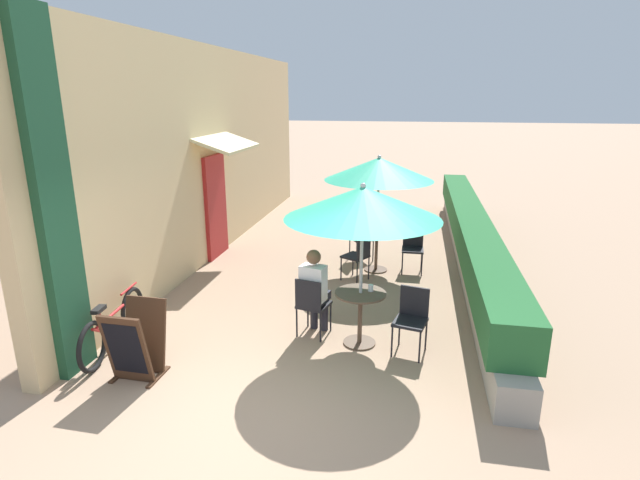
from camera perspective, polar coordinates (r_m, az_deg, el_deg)
The scene contains 17 objects.
ground_plane at distance 5.59m, azimuth -8.50°, elevation -19.68°, with size 120.00×120.00×0.00m, color #9E7F66.
cafe_facade_wall at distance 10.81m, azimuth -11.99°, elevation 9.70°, with size 0.98×11.60×4.20m.
planter_hedge at distance 10.38m, azimuth 16.75°, elevation 0.35°, with size 0.60×10.60×1.01m.
patio_table_near at distance 6.75m, azimuth 4.61°, elevation -7.88°, with size 0.69×0.69×0.75m.
patio_umbrella_near at distance 6.30m, azimuth 4.91°, elevation 4.25°, with size 2.01×2.01×2.21m.
cafe_chair_near_left at distance 6.65m, azimuth 10.45°, elevation -8.44°, with size 0.48×0.48×0.87m.
cafe_chair_near_right at distance 6.92m, azimuth -0.98°, elevation -7.12°, with size 0.48×0.48×0.87m.
seated_patron_near_right at distance 6.95m, azimuth -0.59°, elevation -5.50°, with size 0.40×0.46×1.25m.
coffee_cup_near at distance 6.70m, azimuth 5.81°, elevation -5.47°, with size 0.07×0.07×0.09m.
patio_table_mid at distance 9.56m, azimuth 6.47°, elevation -0.57°, with size 0.69×0.69×0.75m.
patio_umbrella_mid at distance 9.25m, azimuth 6.76°, elevation 8.07°, with size 2.01×2.01×2.21m.
cafe_chair_mid_left at distance 8.98m, azimuth 4.44°, elevation -1.58°, with size 0.54×0.54×0.87m.
cafe_chair_mid_right at distance 9.62m, azimuth 10.56°, elevation -0.59°, with size 0.40×0.40×0.87m.
cafe_chair_mid_back at distance 10.12m, azimuth 4.38°, elevation 0.49°, with size 0.55×0.55×0.87m.
coffee_cup_mid at distance 9.51m, azimuth 7.38°, elevation 1.09°, with size 0.07×0.07×0.09m.
bicycle_leaning at distance 7.21m, azimuth -22.52°, elevation -9.03°, with size 0.24×1.74×0.73m.
menu_board at distance 6.41m, azimuth -20.24°, elevation -10.91°, with size 0.56×0.64×0.91m.
Camera 1 is at (1.60, -4.24, 3.27)m, focal length 28.00 mm.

